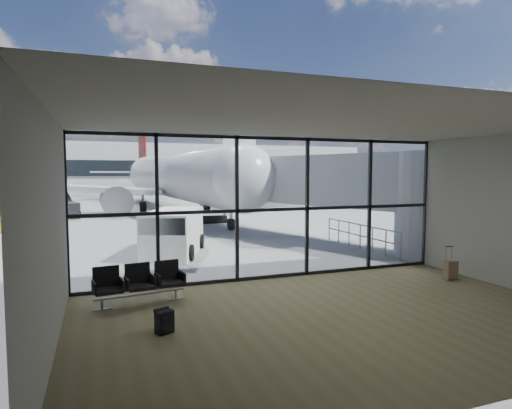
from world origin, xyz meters
TOP-DOWN VIEW (x-y plane):
  - ground at (0.00, 40.00)m, footprint 220.00×220.00m
  - lounge_shell at (0.00, -4.80)m, footprint 12.02×8.01m
  - glass_curtain_wall at (0.00, 0.00)m, footprint 12.10×0.12m
  - jet_bridge at (4.90, 7.07)m, footprint 8.00×16.50m
  - apron_railing at (5.60, 3.50)m, footprint 0.06×5.46m
  - far_terminal at (-0.59, 61.97)m, footprint 80.00×12.20m
  - tree_4 at (-21.00, 72.00)m, footprint 5.61×5.61m
  - tree_5 at (-15.00, 72.00)m, footprint 6.27×6.27m
  - seating_row at (-4.25, -1.22)m, footprint 2.29×0.94m
  - backpack at (-3.93, -3.60)m, footprint 0.42×0.42m
  - suitcase at (5.20, -2.13)m, footprint 0.39×0.30m
  - airliner at (1.02, 25.74)m, footprint 32.44×37.63m
  - service_van at (-2.35, 5.03)m, footprint 3.19×4.54m
  - belt_loader at (-7.68, 22.40)m, footprint 2.52×4.61m
  - traffic_cone_a at (-0.51, 14.78)m, footprint 0.43×0.43m
  - traffic_cone_b at (-1.26, 10.49)m, footprint 0.41×0.41m
  - traffic_cone_c at (-0.78, 14.94)m, footprint 0.45×0.45m

SIDE VIEW (x-z plane):
  - ground at x=0.00m, z-range 0.00..0.00m
  - backpack at x=-3.93m, z-range -0.01..0.52m
  - traffic_cone_b at x=-1.26m, z-range -0.01..0.57m
  - traffic_cone_a at x=-0.51m, z-range -0.02..0.60m
  - traffic_cone_c at x=-0.78m, z-range -0.02..0.63m
  - suitcase at x=5.20m, z-range -0.21..0.84m
  - seating_row at x=-4.25m, z-range 0.06..1.07m
  - belt_loader at x=-7.68m, z-range -0.33..1.69m
  - apron_railing at x=5.60m, z-range 0.16..1.27m
  - service_van at x=-2.35m, z-range 0.02..1.84m
  - glass_curtain_wall at x=0.00m, z-range 0.00..4.50m
  - lounge_shell at x=0.00m, z-range 0.40..4.91m
  - jet_bridge at x=4.90m, z-range 0.59..4.92m
  - airliner at x=1.02m, z-range -1.89..7.80m
  - far_terminal at x=-0.59m, z-range -1.29..9.71m
  - tree_4 at x=-21.00m, z-range 1.22..9.29m
  - tree_5 at x=-15.00m, z-range 1.36..10.39m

